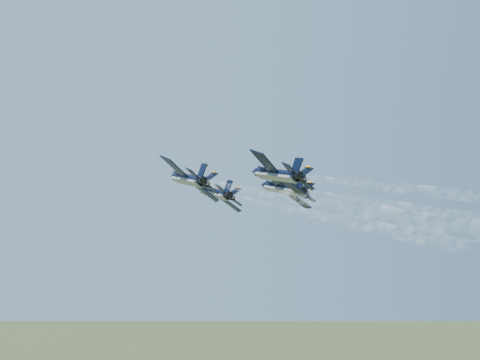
{
  "coord_description": "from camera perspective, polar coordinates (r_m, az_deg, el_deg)",
  "views": [
    {
      "loc": [
        -8.98,
        -86.84,
        90.01
      ],
      "look_at": [
        3.4,
        0.24,
        105.23
      ],
      "focal_mm": 40.0,
      "sensor_mm": 36.0,
      "label": 1
    }
  ],
  "objects": [
    {
      "name": "jet_lead",
      "position": [
        96.79,
        -2.75,
        -1.37
      ],
      "size": [
        9.47,
        15.07,
        6.64
      ],
      "rotation": [
        0.0,
        0.61,
        0.39
      ],
      "color": "black"
    },
    {
      "name": "jet_left",
      "position": [
        82.94,
        -5.61,
        0.08
      ],
      "size": [
        9.47,
        15.07,
        6.64
      ],
      "rotation": [
        0.0,
        0.61,
        0.39
      ],
      "color": "black"
    },
    {
      "name": "jet_right",
      "position": [
        91.8,
        4.54,
        -0.89
      ],
      "size": [
        9.47,
        15.07,
        6.64
      ],
      "rotation": [
        0.0,
        0.61,
        0.39
      ],
      "color": "black"
    },
    {
      "name": "jet_slot",
      "position": [
        78.88,
        3.86,
        0.57
      ],
      "size": [
        9.47,
        15.07,
        6.64
      ],
      "rotation": [
        0.0,
        0.61,
        0.39
      ],
      "color": "black"
    },
    {
      "name": "smoke_trail_lead",
      "position": [
        66.78,
        12.24,
        2.71
      ],
      "size": [
        20.22,
        46.25,
        2.04
      ],
      "rotation": [
        0.0,
        0.61,
        0.39
      ],
      "color": "white"
    },
    {
      "name": "smoke_trail_left",
      "position": [
        52.48,
        11.8,
        6.12
      ],
      "size": [
        20.22,
        46.25,
        2.04
      ],
      "rotation": [
        0.0,
        0.61,
        0.39
      ],
      "color": "white"
    },
    {
      "name": "smoke_trail_right",
      "position": [
        65.57,
        23.45,
        3.54
      ],
      "size": [
        20.22,
        46.25,
        2.04
      ],
      "rotation": [
        0.0,
        0.61,
        0.39
      ],
      "color": "white"
    }
  ]
}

